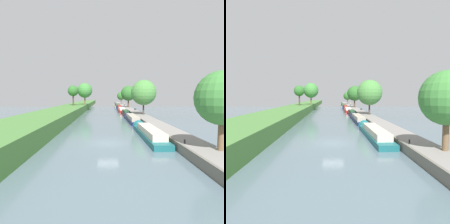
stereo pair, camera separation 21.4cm
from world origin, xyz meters
TOP-DOWN VIEW (x-y plane):
  - ground_plane at (0.00, 0.00)m, footprint 160.00×160.00m
  - left_grassy_bank at (-11.44, 0.00)m, footprint 8.54×260.00m
  - right_towpath at (8.68, 0.00)m, footprint 3.03×260.00m
  - stone_quay at (7.04, 0.00)m, footprint 0.25×260.00m
  - narrowboat_teal at (5.59, 3.94)m, footprint 2.13×15.97m
  - narrowboat_navy at (5.61, 21.58)m, footprint 1.99×16.22m
  - narrowboat_maroon at (5.73, 35.88)m, footprint 1.82×12.57m
  - narrowboat_red at (5.50, 48.34)m, footprint 2.18×11.66m
  - narrowboat_blue at (5.58, 63.54)m, footprint 1.84×16.34m
  - narrowboat_cream at (5.68, 82.26)m, footprint 2.13×17.00m
  - tree_rightbank_near at (9.66, -7.02)m, footprint 4.70×4.70m
  - tree_rightbank_midnear at (9.32, 27.35)m, footprint 6.30×6.30m
  - tree_rightbank_midfar at (9.30, 60.58)m, footprint 6.09×6.09m
  - tree_rightbank_far at (8.87, 92.63)m, footprint 4.60×4.60m
  - tree_leftbank_downstream at (-7.79, 53.94)m, footprint 5.54×5.54m
  - tree_leftbank_upstream at (-11.38, 48.88)m, footprint 3.75×3.75m
  - person_walking at (8.65, 71.32)m, footprint 0.34×0.34m
  - mooring_bollard_near at (7.47, -4.53)m, footprint 0.16×0.16m
  - mooring_bollard_far at (7.47, 90.15)m, footprint 0.16×0.16m
  - park_bench at (9.75, 44.18)m, footprint 0.44×1.50m

SIDE VIEW (x-z plane):
  - ground_plane at x=0.00m, z-range 0.00..0.00m
  - right_towpath at x=8.68m, z-range 0.00..0.89m
  - stone_quay at x=7.04m, z-range 0.00..0.94m
  - narrowboat_navy at x=5.61m, z-range -0.46..1.60m
  - narrowboat_teal at x=5.59m, z-range -0.48..1.65m
  - narrowboat_cream at x=5.68m, z-range -0.51..1.68m
  - narrowboat_maroon at x=5.73m, z-range -0.41..1.58m
  - narrowboat_red at x=5.50m, z-range -0.47..1.71m
  - narrowboat_blue at x=5.58m, z-range -0.38..1.76m
  - mooring_bollard_near at x=7.47m, z-range 0.89..1.34m
  - mooring_bollard_far at x=7.47m, z-range 0.89..1.34m
  - left_grassy_bank at x=-11.44m, z-range 0.00..2.24m
  - park_bench at x=9.75m, z-range 1.00..1.47m
  - person_walking at x=8.65m, z-range 0.93..2.59m
  - tree_rightbank_far at x=8.87m, z-range 1.98..8.79m
  - tree_rightbank_near at x=9.66m, z-range 1.97..8.87m
  - tree_rightbank_midnear at x=9.32m, z-range 2.06..10.72m
  - tree_rightbank_midfar at x=9.30m, z-range 2.18..10.89m
  - tree_leftbank_upstream at x=-11.38m, z-range 3.78..10.71m
  - tree_leftbank_downstream at x=-7.79m, z-range 3.50..11.59m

